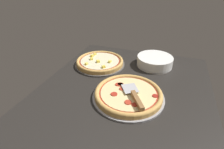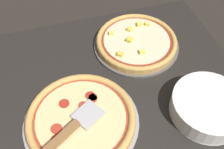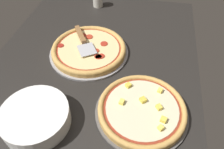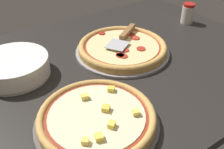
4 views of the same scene
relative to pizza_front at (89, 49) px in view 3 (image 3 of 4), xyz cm
name	(u,v)px [view 3 (image 3 of 4)]	position (x,y,z in cm)	size (l,w,h in cm)	color
ground_plane	(96,60)	(2.51, 4.11, -4.35)	(123.65, 97.50, 3.60)	black
pizza_pan_front	(89,52)	(0.00, -0.01, -2.05)	(38.74, 38.74, 1.00)	#939399
pizza_front	(89,49)	(0.00, 0.00, 0.00)	(36.42, 36.42, 3.17)	tan
pizza_pan_back	(141,112)	(30.20, 29.07, -2.05)	(35.84, 35.84, 1.00)	#565451
pizza_back	(142,109)	(30.18, 29.09, 0.10)	(33.69, 33.69, 3.94)	tan
serving_spatula	(82,37)	(-5.11, -4.92, 2.43)	(21.89, 16.22, 2.00)	#B7B7BC
plate_stack	(36,117)	(41.87, -8.51, 0.95)	(24.98, 24.98, 7.00)	white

